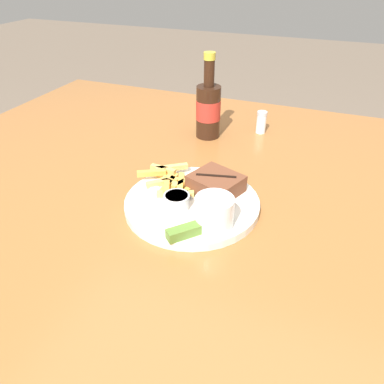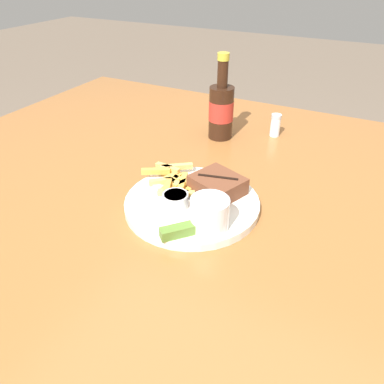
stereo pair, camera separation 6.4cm
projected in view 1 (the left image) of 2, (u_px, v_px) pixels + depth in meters
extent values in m
cube|color=#935B2D|center=(192.00, 215.00, 0.80)|extent=(1.58, 1.38, 0.04)
cylinder|color=#935B2D|center=(95.00, 169.00, 1.72)|extent=(0.06, 0.06, 0.70)
cylinder|color=silver|center=(192.00, 204.00, 0.79)|extent=(0.28, 0.28, 0.01)
cylinder|color=white|center=(192.00, 201.00, 0.78)|extent=(0.28, 0.28, 0.00)
cube|color=brown|center=(216.00, 184.00, 0.80)|extent=(0.13, 0.12, 0.04)
cube|color=black|center=(216.00, 176.00, 0.79)|extent=(0.08, 0.03, 0.00)
cube|color=gold|center=(191.00, 187.00, 0.82)|extent=(0.06, 0.04, 0.01)
cube|color=#F1AF40|center=(181.00, 182.00, 0.81)|extent=(0.03, 0.07, 0.01)
cube|color=gold|center=(166.00, 177.00, 0.85)|extent=(0.07, 0.03, 0.01)
cube|color=#F2B543|center=(189.00, 189.00, 0.81)|extent=(0.02, 0.07, 0.01)
cube|color=#E2A855|center=(163.00, 169.00, 0.86)|extent=(0.06, 0.02, 0.01)
cube|color=#DCB450|center=(171.00, 184.00, 0.83)|extent=(0.06, 0.02, 0.01)
cube|color=#DEB159|center=(174.00, 195.00, 0.79)|extent=(0.08, 0.04, 0.01)
cube|color=gold|center=(167.00, 188.00, 0.79)|extent=(0.03, 0.05, 0.01)
cube|color=gold|center=(189.00, 187.00, 0.82)|extent=(0.05, 0.03, 0.01)
cube|color=#E6B84F|center=(182.00, 183.00, 0.81)|extent=(0.03, 0.05, 0.01)
cube|color=#E0AF5B|center=(172.00, 168.00, 0.86)|extent=(0.07, 0.05, 0.01)
cube|color=gold|center=(152.00, 173.00, 0.84)|extent=(0.06, 0.04, 0.01)
cube|color=#ECA557|center=(158.00, 183.00, 0.83)|extent=(0.05, 0.04, 0.01)
cube|color=#EEBA50|center=(174.00, 192.00, 0.80)|extent=(0.05, 0.02, 0.01)
cube|color=gold|center=(169.00, 184.00, 0.83)|extent=(0.01, 0.08, 0.01)
cylinder|color=white|center=(214.00, 212.00, 0.70)|extent=(0.07, 0.07, 0.06)
cylinder|color=beige|center=(215.00, 201.00, 0.68)|extent=(0.07, 0.07, 0.01)
cylinder|color=silver|center=(177.00, 201.00, 0.75)|extent=(0.05, 0.05, 0.03)
cylinder|color=#B22319|center=(177.00, 196.00, 0.75)|extent=(0.05, 0.05, 0.01)
cube|color=#567A2D|center=(186.00, 231.00, 0.68)|extent=(0.06, 0.07, 0.02)
cube|color=#B7B7BC|center=(158.00, 189.00, 0.82)|extent=(0.10, 0.03, 0.00)
cube|color=#B7B7BC|center=(184.00, 198.00, 0.79)|extent=(0.03, 0.01, 0.00)
cube|color=#B7B7BC|center=(185.00, 197.00, 0.79)|extent=(0.03, 0.01, 0.00)
cube|color=#B7B7BC|center=(186.00, 196.00, 0.79)|extent=(0.03, 0.01, 0.00)
cube|color=#B7B7BC|center=(209.00, 182.00, 0.84)|extent=(0.03, 0.11, 0.00)
cube|color=black|center=(201.00, 202.00, 0.77)|extent=(0.02, 0.06, 0.01)
cylinder|color=black|center=(208.00, 112.00, 1.06)|extent=(0.07, 0.07, 0.15)
cylinder|color=#B22D23|center=(208.00, 110.00, 1.05)|extent=(0.07, 0.07, 0.06)
cylinder|color=black|center=(209.00, 73.00, 1.00)|extent=(0.03, 0.03, 0.07)
cylinder|color=gold|center=(210.00, 56.00, 0.97)|extent=(0.03, 0.03, 0.02)
cylinder|color=white|center=(261.00, 124.00, 1.10)|extent=(0.03, 0.03, 0.05)
cylinder|color=#B7B7BC|center=(262.00, 113.00, 1.08)|extent=(0.03, 0.03, 0.01)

